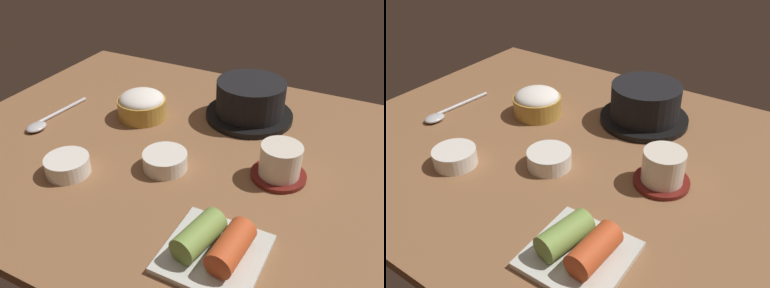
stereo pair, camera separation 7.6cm
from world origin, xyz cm
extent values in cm
cube|color=brown|center=(0.00, 0.00, 1.00)|extent=(100.00, 76.00, 2.00)
cylinder|color=black|center=(6.28, 17.82, 2.65)|extent=(19.37, 19.37, 1.31)
cylinder|color=black|center=(6.28, 17.82, 7.00)|extent=(15.04, 15.04, 7.39)
cylinder|color=#D15619|center=(6.28, 17.82, 10.39)|extent=(13.24, 13.24, 0.60)
cylinder|color=#B78C38|center=(-15.25, 7.29, 4.16)|extent=(10.88, 10.88, 4.32)
ellipsoid|color=white|center=(-15.25, 7.29, 6.32)|extent=(10.01, 10.01, 3.81)
cylinder|color=maroon|center=(18.66, -0.56, 2.40)|extent=(9.93, 9.93, 0.80)
cylinder|color=silver|center=(18.66, -0.56, 5.69)|extent=(7.33, 7.33, 5.77)
cylinder|color=#C6D18C|center=(18.66, -0.56, 8.27)|extent=(6.23, 6.23, 0.40)
cylinder|color=white|center=(-0.84, -7.33, 3.59)|extent=(8.27, 8.27, 3.18)
cylinder|color=#386B2D|center=(-0.84, -7.33, 4.88)|extent=(6.78, 6.78, 0.50)
cube|color=silver|center=(16.00, -22.58, 2.50)|extent=(13.83, 13.83, 1.00)
cylinder|color=#7A9E47|center=(13.58, -22.58, 5.04)|extent=(5.60, 8.93, 4.09)
cylinder|color=#C64C23|center=(18.42, -22.58, 5.04)|extent=(4.64, 8.56, 4.09)
cylinder|color=white|center=(-15.81, -16.62, 3.61)|extent=(8.07, 8.07, 3.22)
cylinder|color=#B73323|center=(-15.81, -16.62, 4.92)|extent=(6.62, 6.62, 0.50)
cylinder|color=#B7B7BC|center=(-33.12, -0.01, 2.40)|extent=(2.42, 15.98, 0.80)
ellipsoid|color=#B7B7BC|center=(-32.31, -7.96, 2.72)|extent=(3.60, 4.68, 1.26)
camera|label=1|loc=(31.12, -59.15, 46.41)|focal=37.81mm
camera|label=2|loc=(37.70, -55.29, 46.41)|focal=37.81mm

